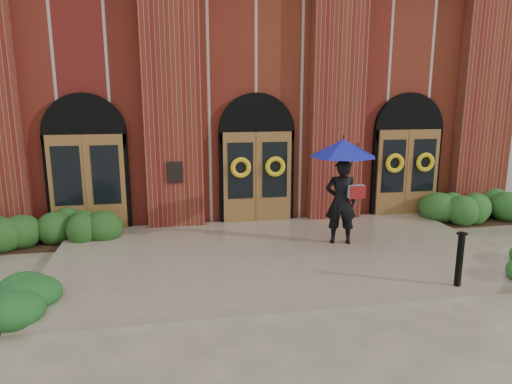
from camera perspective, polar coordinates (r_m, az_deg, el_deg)
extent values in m
plane|color=tan|center=(10.46, 2.89, -8.37)|extent=(90.00, 90.00, 0.00)
cube|color=gray|center=(10.57, 2.71, -7.71)|extent=(10.00, 5.30, 0.15)
cube|color=maroon|center=(18.56, -3.37, 11.70)|extent=(16.00, 12.00, 7.00)
cube|color=black|center=(12.17, -10.11, 2.46)|extent=(0.40, 0.05, 0.55)
cube|color=maroon|center=(12.25, -10.45, 11.22)|extent=(1.50, 0.45, 7.00)
cube|color=maroon|center=(13.05, 10.12, 11.28)|extent=(1.50, 0.45, 7.00)
cube|color=maroon|center=(15.21, 26.51, 10.33)|extent=(1.50, 0.45, 7.00)
cube|color=brown|center=(12.65, -20.31, 1.10)|extent=(1.90, 0.10, 2.50)
cylinder|color=black|center=(12.62, -20.63, 6.80)|extent=(2.10, 0.22, 2.10)
cube|color=brown|center=(12.65, 0.17, 1.87)|extent=(1.90, 0.10, 2.50)
cylinder|color=black|center=(12.62, 0.06, 7.58)|extent=(2.10, 0.22, 2.10)
cube|color=brown|center=(14.16, 18.39, 2.37)|extent=(1.90, 0.10, 2.50)
cylinder|color=black|center=(14.14, 18.47, 7.46)|extent=(2.10, 0.22, 2.10)
torus|color=yellow|center=(12.41, -1.91, 3.07)|extent=(0.57, 0.13, 0.57)
torus|color=yellow|center=(12.58, 2.42, 3.19)|extent=(0.57, 0.13, 0.57)
torus|color=yellow|center=(13.79, 16.96, 3.47)|extent=(0.57, 0.13, 0.57)
torus|color=yellow|center=(14.25, 20.40, 3.51)|extent=(0.57, 0.13, 0.57)
imported|color=black|center=(10.99, 10.57, -1.19)|extent=(0.83, 0.63, 2.03)
cone|color=#141CA1|center=(10.76, 10.84, 5.44)|extent=(1.87, 1.87, 0.41)
cylinder|color=black|center=(10.81, 11.07, 2.58)|extent=(0.02, 0.02, 0.67)
cube|color=#B4B7B9|center=(10.89, 12.39, 0.07)|extent=(0.41, 0.27, 0.30)
cube|color=maroon|center=(10.79, 12.61, -0.05)|extent=(0.38, 0.11, 0.30)
cube|color=black|center=(9.33, 24.09, -7.83)|extent=(0.12, 0.12, 1.00)
cube|color=black|center=(9.18, 24.37, -4.77)|extent=(0.19, 0.19, 0.04)
ellipsoid|color=#1E4416|center=(12.50, -24.74, -4.19)|extent=(2.99, 1.20, 0.77)
ellipsoid|color=#23511C|center=(14.88, 25.14, -1.63)|extent=(3.19, 1.27, 0.82)
ellipsoid|color=#1A4C1C|center=(9.02, -28.37, -11.59)|extent=(1.50, 1.29, 0.53)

